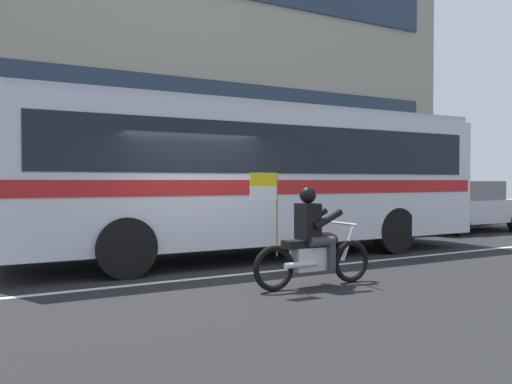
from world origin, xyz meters
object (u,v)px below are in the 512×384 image
at_px(motorcycle_with_rider, 313,244).
at_px(fire_hydrant, 116,227).
at_px(transit_bus, 259,170).
at_px(parked_sedan_curbside, 466,205).

distance_m(motorcycle_with_rider, fire_hydrant, 6.44).
relative_size(transit_bus, parked_sedan_curbside, 2.45).
bearing_deg(motorcycle_with_rider, parked_sedan_curbside, 26.34).
bearing_deg(motorcycle_with_rider, fire_hydrant, 102.98).
distance_m(motorcycle_with_rider, parked_sedan_curbside, 10.53).
relative_size(parked_sedan_curbside, fire_hydrant, 5.74).
bearing_deg(fire_hydrant, transit_bus, -51.82).
distance_m(transit_bus, parked_sedan_curbside, 8.71).
bearing_deg(fire_hydrant, parked_sedan_curbside, -8.38).
distance_m(parked_sedan_curbside, fire_hydrant, 11.01).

